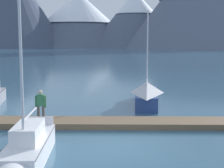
{
  "coord_description": "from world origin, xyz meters",
  "views": [
    {
      "loc": [
        -0.21,
        -13.94,
        4.57
      ],
      "look_at": [
        0.0,
        6.0,
        2.0
      ],
      "focal_mm": 54.67,
      "sensor_mm": 36.0,
      "label": 1
    }
  ],
  "objects": [
    {
      "name": "person_on_dock",
      "position": [
        -3.76,
        3.64,
        1.26
      ],
      "size": [
        0.59,
        0.24,
        1.69
      ],
      "color": "brown",
      "rests_on": "dock"
    },
    {
      "name": "sailboat_second_berth",
      "position": [
        -3.21,
        -1.91,
        0.58
      ],
      "size": [
        1.44,
        5.86,
        7.96
      ],
      "color": "white",
      "rests_on": "ground"
    },
    {
      "name": "dock",
      "position": [
        0.0,
        4.0,
        0.15
      ],
      "size": [
        23.64,
        2.64,
        0.3
      ],
      "color": "brown",
      "rests_on": "ground"
    },
    {
      "name": "ground_plane",
      "position": [
        0.0,
        0.0,
        0.0
      ],
      "size": [
        700.0,
        700.0,
        0.0
      ],
      "primitive_type": "plane",
      "color": "#335B75"
    },
    {
      "name": "mountain_central_massif",
      "position": [
        -20.96,
        224.08,
        20.07
      ],
      "size": [
        80.38,
        80.38,
        37.44
      ],
      "color": "#4C566B",
      "rests_on": "ground"
    },
    {
      "name": "mountain_shoulder_ridge",
      "position": [
        17.36,
        210.24,
        18.59
      ],
      "size": [
        62.36,
        62.36,
        35.78
      ],
      "color": "#4C566B",
      "rests_on": "ground"
    },
    {
      "name": "sailboat_mid_dock_port",
      "position": [
        2.53,
        10.06,
        0.81
      ],
      "size": [
        2.23,
        6.92,
        6.67
      ],
      "color": "navy",
      "rests_on": "ground"
    }
  ]
}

